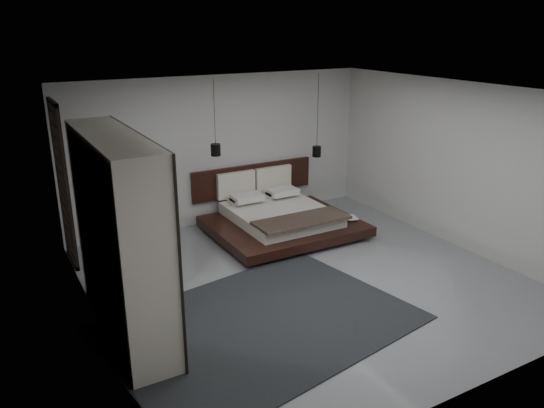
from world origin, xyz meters
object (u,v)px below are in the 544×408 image
pendant_right (317,151)px  wardrobe (120,237)px  pendant_left (216,150)px  lattice_screen (63,184)px  rug (260,323)px  bed (279,217)px

pendant_right → wardrobe: bearing=-152.1°
pendant_left → lattice_screen: bearing=176.7°
lattice_screen → wardrobe: lattice_screen is taller
pendant_right → rug: (-2.91, -3.06, -1.32)m
wardrobe → rug: (1.50, -0.74, -1.24)m
bed → rug: bearing=-124.6°
pendant_right → pendant_left: bearing=180.0°
lattice_screen → bed: bearing=-8.4°
bed → wardrobe: bearing=-149.9°
lattice_screen → rug: 3.88m
bed → rug: bed is taller
lattice_screen → bed: 3.78m
pendant_left → pendant_right: size_ratio=0.83×
bed → pendant_right: 1.54m
bed → pendant_left: size_ratio=1.97×
pendant_left → wardrobe: size_ratio=0.52×
lattice_screen → pendant_left: bearing=-3.3°
wardrobe → bed: bearing=30.1°
pendant_right → rug: bearing=-133.5°
bed → pendant_right: size_ratio=1.63×
bed → wardrobe: 3.99m
wardrobe → rug: 2.08m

